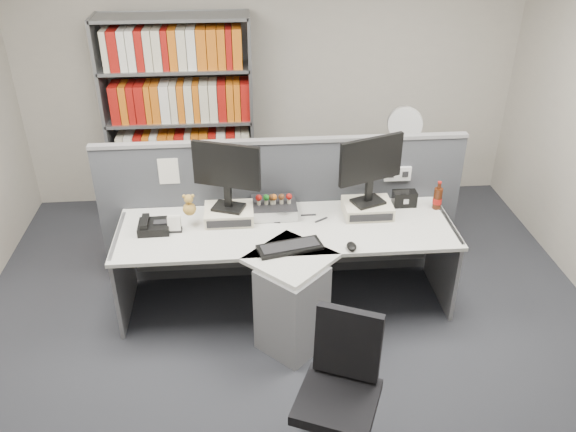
{
  "coord_description": "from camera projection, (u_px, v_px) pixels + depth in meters",
  "views": [
    {
      "loc": [
        -0.31,
        -3.06,
        3.07
      ],
      "look_at": [
        0.0,
        0.65,
        0.92
      ],
      "focal_mm": 36.86,
      "sensor_mm": 36.0,
      "label": 1
    }
  ],
  "objects": [
    {
      "name": "desktop_pc",
      "position": [
        274.0,
        208.0,
        4.72
      ],
      "size": [
        0.36,
        0.32,
        0.09
      ],
      "color": "black",
      "rests_on": "desk"
    },
    {
      "name": "office_chair",
      "position": [
        341.0,
        387.0,
        3.42
      ],
      "size": [
        0.62,
        0.63,
        0.94
      ],
      "color": "silver",
      "rests_on": "ground"
    },
    {
      "name": "desk_fan",
      "position": [
        404.0,
        128.0,
        5.49
      ],
      "size": [
        0.32,
        0.19,
        0.54
      ],
      "color": "white",
      "rests_on": "filing_cabinet"
    },
    {
      "name": "partition",
      "position": [
        283.0,
        208.0,
        4.95
      ],
      "size": [
        3.0,
        0.08,
        1.27
      ],
      "color": "#44464D",
      "rests_on": "ground"
    },
    {
      "name": "shelving_unit",
      "position": [
        181.0,
        123.0,
        5.75
      ],
      "size": [
        1.41,
        0.4,
        2.0
      ],
      "color": "slate",
      "rests_on": "ground"
    },
    {
      "name": "desk_calendar",
      "position": [
        174.0,
        225.0,
        4.47
      ],
      "size": [
        0.11,
        0.08,
        0.13
      ],
      "color": "black",
      "rests_on": "desk"
    },
    {
      "name": "figurines",
      "position": [
        274.0,
        198.0,
        4.65
      ],
      "size": [
        0.29,
        0.05,
        0.09
      ],
      "color": "beige",
      "rests_on": "desktop_pc"
    },
    {
      "name": "monitor_left",
      "position": [
        227.0,
        171.0,
        4.44
      ],
      "size": [
        0.51,
        0.24,
        0.54
      ],
      "color": "black",
      "rests_on": "monitor_riser_left"
    },
    {
      "name": "keyboard",
      "position": [
        290.0,
        247.0,
        4.28
      ],
      "size": [
        0.5,
        0.28,
        0.03
      ],
      "color": "black",
      "rests_on": "desk"
    },
    {
      "name": "room_shell",
      "position": [
        298.0,
        139.0,
        3.3
      ],
      "size": [
        5.04,
        5.54,
        2.72
      ],
      "color": "#B3AC9F",
      "rests_on": "ground"
    },
    {
      "name": "mouse",
      "position": [
        352.0,
        246.0,
        4.27
      ],
      "size": [
        0.07,
        0.12,
        0.04
      ],
      "primitive_type": "ellipsoid",
      "color": "black",
      "rests_on": "desk"
    },
    {
      "name": "desk_phone",
      "position": [
        153.0,
        226.0,
        4.49
      ],
      "size": [
        0.24,
        0.22,
        0.1
      ],
      "color": "black",
      "rests_on": "desk"
    },
    {
      "name": "cola_bottle",
      "position": [
        438.0,
        198.0,
        4.76
      ],
      "size": [
        0.07,
        0.07,
        0.24
      ],
      "color": "#3F190A",
      "rests_on": "desk"
    },
    {
      "name": "ground",
      "position": [
        296.0,
        373.0,
        4.2
      ],
      "size": [
        5.5,
        5.5,
        0.0
      ],
      "primitive_type": "plane",
      "color": "#2F3137",
      "rests_on": "ground"
    },
    {
      "name": "desk",
      "position": [
        289.0,
        272.0,
        4.48
      ],
      "size": [
        2.6,
        1.2,
        0.72
      ],
      "color": "silver",
      "rests_on": "ground"
    },
    {
      "name": "plush_toy",
      "position": [
        189.0,
        206.0,
        4.48
      ],
      "size": [
        0.1,
        0.1,
        0.18
      ],
      "color": "#AA8338",
      "rests_on": "monitor_riser_left"
    },
    {
      "name": "monitor_riser_left",
      "position": [
        229.0,
        214.0,
        4.62
      ],
      "size": [
        0.38,
        0.31,
        0.1
      ],
      "color": "beige",
      "rests_on": "desk"
    },
    {
      "name": "monitor_riser_right",
      "position": [
        367.0,
        208.0,
        4.7
      ],
      "size": [
        0.38,
        0.31,
        0.1
      ],
      "color": "beige",
      "rests_on": "desk"
    },
    {
      "name": "speaker",
      "position": [
        404.0,
        198.0,
        4.82
      ],
      "size": [
        0.19,
        0.11,
        0.13
      ],
      "primitive_type": "cube",
      "color": "black",
      "rests_on": "desk"
    },
    {
      "name": "filing_cabinet",
      "position": [
        398.0,
        193.0,
        5.83
      ],
      "size": [
        0.45,
        0.61,
        0.7
      ],
      "color": "slate",
      "rests_on": "ground"
    },
    {
      "name": "monitor_right",
      "position": [
        371.0,
        165.0,
        4.52
      ],
      "size": [
        0.52,
        0.25,
        0.55
      ],
      "color": "black",
      "rests_on": "monitor_riser_right"
    }
  ]
}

